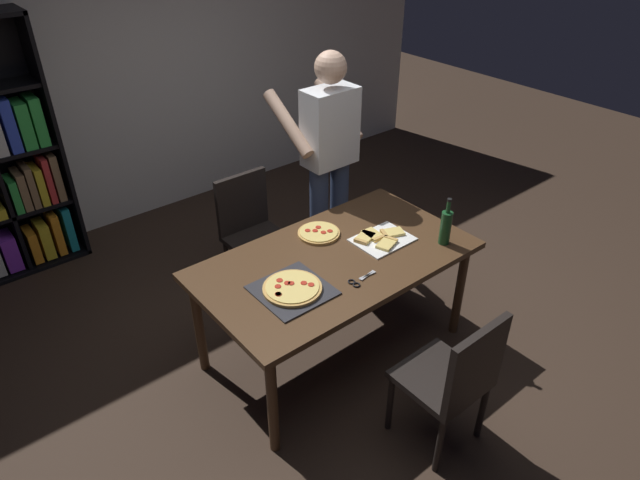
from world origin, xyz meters
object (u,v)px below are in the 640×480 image
Objects in this scene: chair_near_camera at (455,377)px; person_serving_pizza at (328,156)px; second_pizza_plain at (319,233)px; chair_far_side at (251,227)px; dining_table at (335,267)px; wine_bottle at (446,227)px; pepperoni_pizza_on_tray at (292,289)px; kitchen_scissors at (359,280)px.

chair_near_camera is 0.51× the size of person_serving_pizza.
second_pizza_plain is at bearing -134.99° from person_serving_pizza.
second_pizza_plain is (-0.47, -0.47, -0.24)m from person_serving_pizza.
second_pizza_plain is (0.08, -0.69, 0.25)m from chair_far_side.
chair_far_side is 0.77m from person_serving_pizza.
wine_bottle is at bearing -25.92° from dining_table.
dining_table is 0.42m from pepperoni_pizza_on_tray.
kitchen_scissors is 0.55m from second_pizza_plain.
chair_far_side is (0.00, 0.96, -0.17)m from dining_table.
kitchen_scissors is (-0.05, -1.23, 0.24)m from chair_far_side.
second_pizza_plain is at bearing 36.85° from pepperoni_pizza_on_tray.
wine_bottle is at bearing 45.85° from chair_near_camera.
dining_table is 0.97× the size of person_serving_pizza.
person_serving_pizza is 9.00× the size of kitchen_scissors.
kitchen_scissors is (-0.61, -1.01, -0.24)m from person_serving_pizza.
second_pizza_plain is (0.08, 1.23, 0.25)m from chair_near_camera.
wine_bottle is at bearing -11.43° from pepperoni_pizza_on_tray.
wine_bottle reaches higher than pepperoni_pizza_on_tray.
chair_far_side reaches higher than kitchen_scissors.
chair_far_side is 2.29× the size of pepperoni_pizza_on_tray.
chair_near_camera is 1.86m from person_serving_pizza.
person_serving_pizza is at bearing 52.95° from dining_table.
chair_near_camera is 2.85× the size of wine_bottle.
pepperoni_pizza_on_tray is at bearing -110.77° from chair_far_side.
chair_near_camera reaches higher than pepperoni_pizza_on_tray.
second_pizza_plain is (0.14, 0.53, 0.01)m from kitchen_scissors.
pepperoni_pizza_on_tray is at bearing 154.26° from kitchen_scissors.
wine_bottle reaches higher than second_pizza_plain.
chair_far_side reaches higher than pepperoni_pizza_on_tray.
wine_bottle is 0.70m from kitchen_scissors.
dining_table is at bearing 78.74° from kitchen_scissors.
kitchen_scissors is (-0.69, 0.04, -0.11)m from wine_bottle.
chair_near_camera is 0.74m from kitchen_scissors.
chair_near_camera is at bearing -134.15° from wine_bottle.
pepperoni_pizza_on_tray is 0.39m from kitchen_scissors.
chair_far_side is 4.63× the size of kitchen_scissors.
dining_table is 4.32× the size of pepperoni_pizza_on_tray.
person_serving_pizza reaches higher than chair_near_camera.
person_serving_pizza reaches higher than kitchen_scissors.
person_serving_pizza is at bearing 45.01° from second_pizza_plain.
wine_bottle is at bearing -3.44° from kitchen_scissors.
pepperoni_pizza_on_tray is 1.43× the size of second_pizza_plain.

